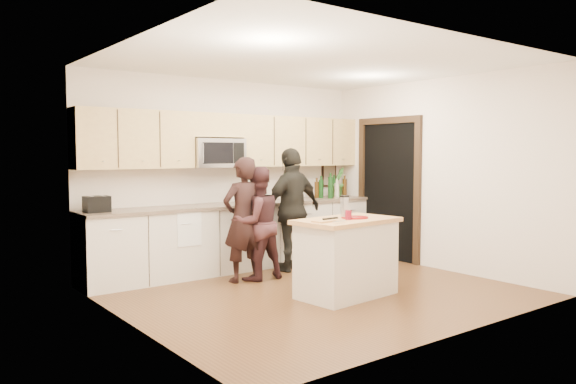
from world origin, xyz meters
TOP-DOWN VIEW (x-y plane):
  - floor at (0.00, 0.00)m, footprint 4.50×4.50m
  - room_shell at (0.00, 0.00)m, footprint 4.52×4.02m
  - back_cabinetry at (0.00, 1.69)m, footprint 4.50×0.66m
  - upper_cabinetry at (0.03, 1.83)m, footprint 4.50×0.33m
  - microwave at (-0.31, 1.80)m, footprint 0.76×0.41m
  - doorway at (2.23, 0.90)m, footprint 0.06×1.25m
  - framed_picture at (1.95, 1.98)m, footprint 0.30×0.03m
  - dish_towel at (-0.95, 1.50)m, footprint 0.34×0.60m
  - island at (0.15, -0.38)m, footprint 1.26×0.81m
  - red_plate at (0.26, -0.40)m, footprint 0.31×0.31m
  - box_grater at (0.17, -0.32)m, footprint 0.09×0.07m
  - drink_glass at (0.10, -0.46)m, footprint 0.07×0.07m
  - cutting_board at (-0.28, -0.46)m, footprint 0.24×0.18m
  - tongs at (-0.15, -0.43)m, footprint 0.23×0.05m
  - knife at (-0.21, -0.64)m, footprint 0.20×0.04m
  - toaster at (-2.03, 1.67)m, footprint 0.28×0.22m
  - bottle_cluster at (1.74, 1.66)m, footprint 0.71×0.34m
  - orchid at (1.91, 1.72)m, footprint 0.33×0.31m
  - woman_left at (-0.40, 0.97)m, footprint 0.59×0.40m
  - woman_center at (-0.20, 0.95)m, footprint 0.72×0.56m
  - woman_right at (0.53, 1.13)m, footprint 1.05×0.55m

SIDE VIEW (x-z plane):
  - floor at x=0.00m, z-range 0.00..0.00m
  - island at x=0.15m, z-range 0.00..0.90m
  - back_cabinetry at x=0.00m, z-range 0.00..0.94m
  - woman_center at x=-0.20m, z-range 0.00..1.48m
  - woman_left at x=-0.40m, z-range 0.00..1.60m
  - dish_towel at x=-0.95m, z-range 0.56..1.04m
  - woman_right at x=0.53m, z-range 0.00..1.72m
  - red_plate at x=0.26m, z-range 0.90..0.92m
  - cutting_board at x=-0.28m, z-range 0.90..0.92m
  - knife at x=-0.21m, z-range 0.92..0.92m
  - tongs at x=-0.15m, z-range 0.92..0.94m
  - drink_glass at x=0.10m, z-range 0.90..1.01m
  - toaster at x=-2.03m, z-range 0.94..1.14m
  - box_grater at x=0.17m, z-range 0.92..1.16m
  - bottle_cluster at x=1.74m, z-range 0.92..1.31m
  - doorway at x=2.23m, z-range 0.06..2.26m
  - orchid at x=1.91m, z-range 0.94..1.41m
  - framed_picture at x=1.95m, z-range 1.09..1.47m
  - microwave at x=-0.31m, z-range 1.45..1.85m
  - room_shell at x=0.00m, z-range 0.38..3.09m
  - upper_cabinetry at x=0.03m, z-range 1.47..2.22m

